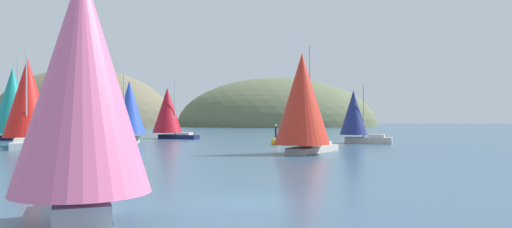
% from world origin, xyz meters
% --- Properties ---
extents(ground_plane, '(360.00, 360.00, 0.00)m').
position_xyz_m(ground_plane, '(0.00, 0.00, 0.00)').
color(ground_plane, '#385670').
extents(headland_center, '(61.39, 44.00, 29.71)m').
position_xyz_m(headland_center, '(5.00, 135.00, 0.00)').
color(headland_center, '#5B6647').
rests_on(headland_center, ground_plane).
extents(headland_left, '(56.36, 44.00, 35.64)m').
position_xyz_m(headland_left, '(-55.00, 135.00, 0.00)').
color(headland_left, '#6B664C').
rests_on(headland_left, ground_plane).
extents(sailboat_pink_spinnaker, '(5.68, 7.89, 9.12)m').
position_xyz_m(sailboat_pink_spinnaker, '(-5.14, -4.27, 4.46)').
color(sailboat_pink_spinnaker, white).
rests_on(sailboat_pink_spinnaker, ground_plane).
extents(sailboat_navy_sail, '(6.73, 4.25, 7.18)m').
position_xyz_m(sailboat_navy_sail, '(12.10, 41.97, 3.51)').
color(sailboat_navy_sail, '#B7B2A8').
rests_on(sailboat_navy_sail, ground_plane).
extents(sailboat_scarlet_sail, '(7.50, 9.91, 9.90)m').
position_xyz_m(sailboat_scarlet_sail, '(4.30, 25.01, 4.76)').
color(sailboat_scarlet_sail, '#B7B2A8').
rests_on(sailboat_scarlet_sail, ground_plane).
extents(sailboat_blue_spinnaker, '(4.87, 7.55, 8.48)m').
position_xyz_m(sailboat_blue_spinnaker, '(-16.00, 42.00, 4.15)').
color(sailboat_blue_spinnaker, '#B7B2A8').
rests_on(sailboat_blue_spinnaker, ground_plane).
extents(sailboat_crimson_sail, '(7.83, 5.70, 8.42)m').
position_xyz_m(sailboat_crimson_sail, '(-13.36, 53.90, 4.02)').
color(sailboat_crimson_sail, '#191E4C').
rests_on(sailboat_crimson_sail, ground_plane).
extents(sailboat_red_spinnaker, '(7.10, 10.24, 10.38)m').
position_xyz_m(sailboat_red_spinnaker, '(-25.52, 35.27, 5.15)').
color(sailboat_red_spinnaker, white).
rests_on(sailboat_red_spinnaker, ground_plane).
extents(sailboat_teal_sail, '(5.72, 9.66, 11.62)m').
position_xyz_m(sailboat_teal_sail, '(-34.45, 49.87, 5.30)').
color(sailboat_teal_sail, '#191E4C').
rests_on(sailboat_teal_sail, ground_plane).
extents(channel_buoy, '(1.10, 1.10, 2.64)m').
position_xyz_m(channel_buoy, '(2.23, 38.93, 0.37)').
color(channel_buoy, gold).
rests_on(channel_buoy, ground_plane).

